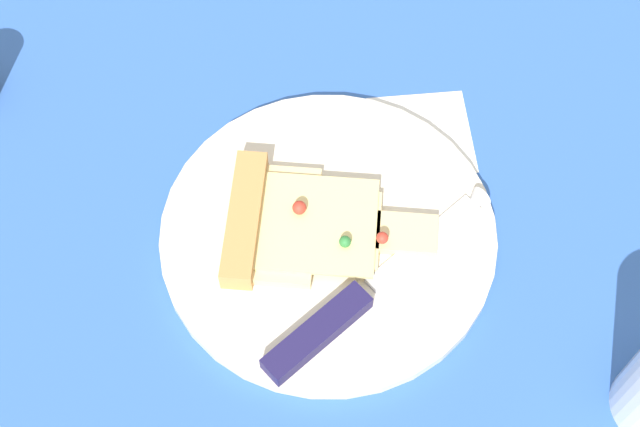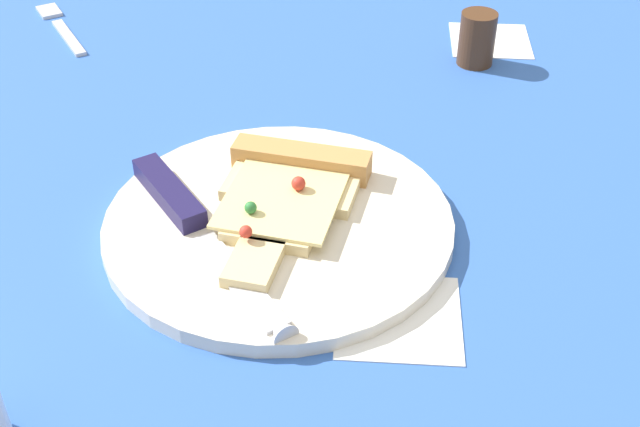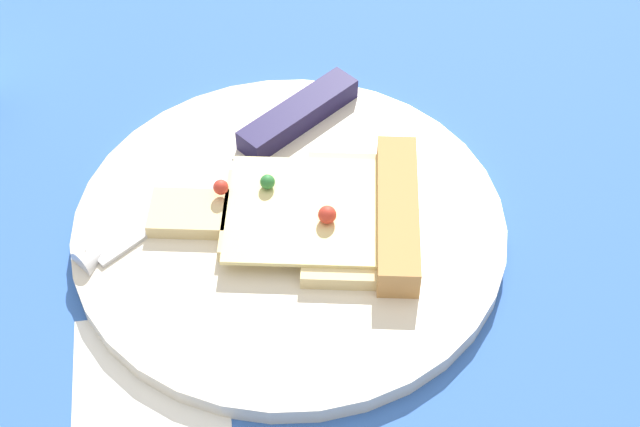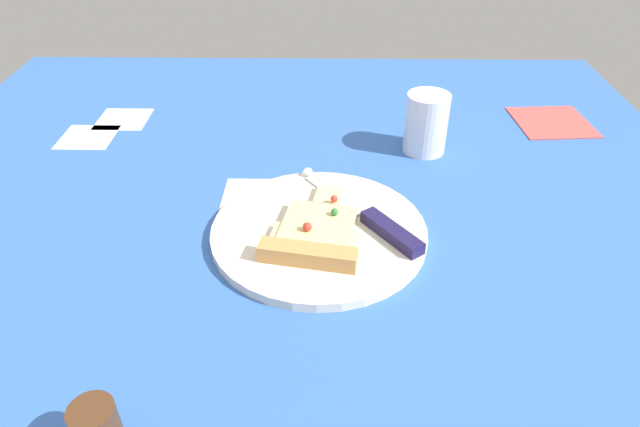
% 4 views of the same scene
% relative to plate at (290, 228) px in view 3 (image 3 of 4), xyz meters
% --- Properties ---
extents(ground_plane, '(1.27, 1.27, 0.03)m').
position_rel_plate_xyz_m(ground_plane, '(0.03, 0.04, -0.02)').
color(ground_plane, '#3360B7').
rests_on(ground_plane, ground).
extents(plate, '(0.28, 0.28, 0.01)m').
position_rel_plate_xyz_m(plate, '(0.00, 0.00, 0.00)').
color(plate, silver).
rests_on(plate, ground_plane).
extents(pizza_slice, '(0.19, 0.13, 0.02)m').
position_rel_plate_xyz_m(pizza_slice, '(-0.03, 0.00, 0.01)').
color(pizza_slice, beige).
rests_on(pizza_slice, plate).
extents(knife, '(0.20, 0.16, 0.02)m').
position_rel_plate_xyz_m(knife, '(0.02, -0.07, 0.01)').
color(knife, silver).
rests_on(knife, plate).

